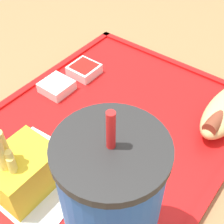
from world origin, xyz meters
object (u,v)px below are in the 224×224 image
soda_cup (111,203)px  sauce_cup_mayo (57,86)px  fries_carton (22,171)px  sauce_cup_ketchup (84,69)px

soda_cup → sauce_cup_mayo: (-0.15, -0.23, -0.08)m
fries_carton → sauce_cup_mayo: (-0.16, -0.10, -0.02)m
sauce_cup_ketchup → fries_carton: bearing=23.5°
soda_cup → fries_carton: 0.14m
soda_cup → sauce_cup_mayo: bearing=-122.7°
soda_cup → sauce_cup_ketchup: soda_cup is taller
sauce_cup_mayo → fries_carton: bearing=32.9°
fries_carton → sauce_cup_ketchup: 0.25m
soda_cup → sauce_cup_ketchup: (-0.21, -0.23, -0.08)m
sauce_cup_ketchup → soda_cup: bearing=46.8°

